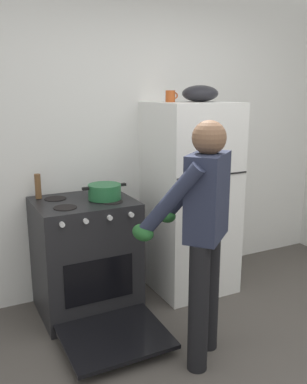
{
  "coord_description": "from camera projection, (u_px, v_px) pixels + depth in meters",
  "views": [
    {
      "loc": [
        -1.52,
        -1.51,
        1.78
      ],
      "look_at": [
        -0.09,
        1.32,
        1.0
      ],
      "focal_mm": 39.5,
      "sensor_mm": 36.0,
      "label": 1
    }
  ],
  "objects": [
    {
      "name": "kitchen_wall_back",
      "position": [
        130.0,
        138.0,
        3.77
      ],
      "size": [
        6.0,
        0.1,
        2.7
      ],
      "primitive_type": "cube",
      "color": "white",
      "rests_on": "ground"
    },
    {
      "name": "person_cook",
      "position": [
        201.0,
        223.0,
        2.67
      ],
      "size": [
        0.65,
        0.68,
        1.6
      ],
      "color": "black",
      "rests_on": "ground"
    },
    {
      "name": "stove_range",
      "position": [
        86.0,
        258.0,
        3.39
      ],
      "size": [
        0.76,
        1.24,
        0.94
      ],
      "color": "black",
      "rests_on": "ground"
    },
    {
      "name": "red_pot",
      "position": [
        105.0,
        192.0,
        3.3
      ],
      "size": [
        0.36,
        0.26,
        0.12
      ],
      "color": "#236638",
      "rests_on": "stove_range"
    },
    {
      "name": "refrigerator",
      "position": [
        190.0,
        198.0,
        3.74
      ],
      "size": [
        0.68,
        0.72,
        1.67
      ],
      "color": "white",
      "rests_on": "ground"
    },
    {
      "name": "mixing_bowl",
      "position": [
        200.0,
        93.0,
        3.56
      ],
      "size": [
        0.31,
        0.31,
        0.14
      ],
      "primitive_type": "ellipsoid",
      "color": "black",
      "rests_on": "refrigerator"
    },
    {
      "name": "pepper_mill",
      "position": [
        38.0,
        186.0,
        3.31
      ],
      "size": [
        0.05,
        0.05,
        0.2
      ],
      "primitive_type": "cylinder",
      "color": "brown",
      "rests_on": "stove_range"
    },
    {
      "name": "coffee_mug",
      "position": [
        171.0,
        96.0,
        3.5
      ],
      "size": [
        0.11,
        0.08,
        0.1
      ],
      "color": "#B24C1E",
      "rests_on": "refrigerator"
    }
  ]
}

